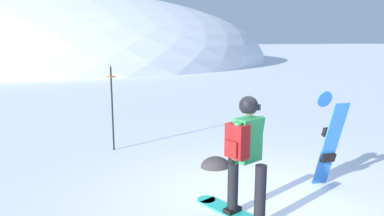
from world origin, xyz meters
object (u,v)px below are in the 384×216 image
object	(u,v)px
piste_marker_near	(112,102)
rock_dark	(215,167)
spare_snowboard	(329,140)
snowboarder_main	(245,156)

from	to	relation	value
piste_marker_near	rock_dark	size ratio (longest dim) A/B	3.30
spare_snowboard	piste_marker_near	bearing A→B (deg)	133.46
snowboarder_main	piste_marker_near	world-z (taller)	piste_marker_near
rock_dark	piste_marker_near	bearing A→B (deg)	134.20
snowboarder_main	rock_dark	distance (m)	2.31
piste_marker_near	rock_dark	bearing A→B (deg)	-45.80
piste_marker_near	spare_snowboard	bearing A→B (deg)	-46.54
snowboarder_main	piste_marker_near	distance (m)	4.04
snowboarder_main	rock_dark	bearing A→B (deg)	77.71
spare_snowboard	rock_dark	bearing A→B (deg)	132.56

